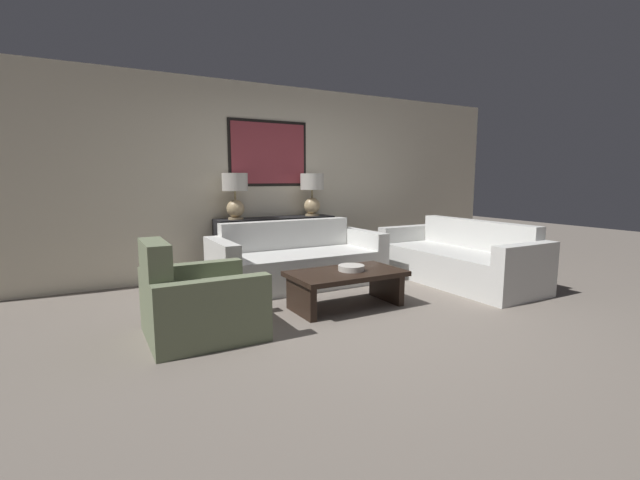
{
  "coord_description": "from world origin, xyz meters",
  "views": [
    {
      "loc": [
        -2.36,
        -3.32,
        1.35
      ],
      "look_at": [
        0.0,
        0.92,
        0.65
      ],
      "focal_mm": 24.0,
      "sensor_mm": 36.0,
      "label": 1
    }
  ],
  "objects_px": {
    "console_table": "(276,246)",
    "armchair_near_back_wall": "(198,304)",
    "table_lamp_left": "(235,192)",
    "couch_by_side": "(459,261)",
    "coffee_table": "(346,281)",
    "table_lamp_right": "(312,190)",
    "decorative_bowl": "(351,268)",
    "couch_by_back_wall": "(297,263)"
  },
  "relations": [
    {
      "from": "armchair_near_back_wall",
      "to": "table_lamp_left",
      "type": "bearing_deg",
      "value": 62.94
    },
    {
      "from": "couch_by_side",
      "to": "table_lamp_right",
      "type": "bearing_deg",
      "value": 129.85
    },
    {
      "from": "table_lamp_left",
      "to": "armchair_near_back_wall",
      "type": "bearing_deg",
      "value": -117.06
    },
    {
      "from": "console_table",
      "to": "table_lamp_right",
      "type": "xyz_separation_m",
      "value": [
        0.58,
        -0.0,
        0.77
      ]
    },
    {
      "from": "table_lamp_left",
      "to": "decorative_bowl",
      "type": "height_order",
      "value": "table_lamp_left"
    },
    {
      "from": "armchair_near_back_wall",
      "to": "coffee_table",
      "type": "bearing_deg",
      "value": 2.9
    },
    {
      "from": "console_table",
      "to": "decorative_bowl",
      "type": "height_order",
      "value": "console_table"
    },
    {
      "from": "console_table",
      "to": "armchair_near_back_wall",
      "type": "height_order",
      "value": "armchair_near_back_wall"
    },
    {
      "from": "table_lamp_right",
      "to": "armchair_near_back_wall",
      "type": "relative_size",
      "value": 0.66
    },
    {
      "from": "console_table",
      "to": "couch_by_back_wall",
      "type": "distance_m",
      "value": 0.69
    },
    {
      "from": "table_lamp_right",
      "to": "armchair_near_back_wall",
      "type": "xyz_separation_m",
      "value": [
        -2.12,
        -1.89,
        -0.9
      ]
    },
    {
      "from": "couch_by_side",
      "to": "coffee_table",
      "type": "distance_m",
      "value": 1.91
    },
    {
      "from": "console_table",
      "to": "decorative_bowl",
      "type": "distance_m",
      "value": 1.82
    },
    {
      "from": "coffee_table",
      "to": "console_table",
      "type": "bearing_deg",
      "value": 90.39
    },
    {
      "from": "console_table",
      "to": "table_lamp_left",
      "type": "relative_size",
      "value": 2.77
    },
    {
      "from": "table_lamp_left",
      "to": "couch_by_side",
      "type": "bearing_deg",
      "value": -32.65
    },
    {
      "from": "table_lamp_left",
      "to": "coffee_table",
      "type": "xyz_separation_m",
      "value": [
        0.59,
        -1.81,
        -0.89
      ]
    },
    {
      "from": "table_lamp_right",
      "to": "couch_by_side",
      "type": "relative_size",
      "value": 0.28
    },
    {
      "from": "console_table",
      "to": "table_lamp_right",
      "type": "bearing_deg",
      "value": -0.0
    },
    {
      "from": "coffee_table",
      "to": "decorative_bowl",
      "type": "distance_m",
      "value": 0.14
    },
    {
      "from": "armchair_near_back_wall",
      "to": "decorative_bowl",
      "type": "bearing_deg",
      "value": 2.78
    },
    {
      "from": "console_table",
      "to": "armchair_near_back_wall",
      "type": "relative_size",
      "value": 1.83
    },
    {
      "from": "console_table",
      "to": "coffee_table",
      "type": "height_order",
      "value": "console_table"
    },
    {
      "from": "coffee_table",
      "to": "armchair_near_back_wall",
      "type": "height_order",
      "value": "armchair_near_back_wall"
    },
    {
      "from": "table_lamp_left",
      "to": "armchair_near_back_wall",
      "type": "xyz_separation_m",
      "value": [
        -0.97,
        -1.89,
        -0.9
      ]
    },
    {
      "from": "table_lamp_left",
      "to": "decorative_bowl",
      "type": "bearing_deg",
      "value": -70.18
    },
    {
      "from": "coffee_table",
      "to": "armchair_near_back_wall",
      "type": "xyz_separation_m",
      "value": [
        -1.56,
        -0.08,
        -0.01
      ]
    },
    {
      "from": "table_lamp_right",
      "to": "coffee_table",
      "type": "distance_m",
      "value": 2.1
    },
    {
      "from": "table_lamp_left",
      "to": "table_lamp_right",
      "type": "height_order",
      "value": "same"
    },
    {
      "from": "decorative_bowl",
      "to": "couch_by_side",
      "type": "bearing_deg",
      "value": 7.02
    },
    {
      "from": "couch_by_back_wall",
      "to": "decorative_bowl",
      "type": "distance_m",
      "value": 1.15
    },
    {
      "from": "couch_by_side",
      "to": "console_table",
      "type": "bearing_deg",
      "value": 140.14
    },
    {
      "from": "couch_by_back_wall",
      "to": "coffee_table",
      "type": "xyz_separation_m",
      "value": [
        0.01,
        -1.14,
        0.01
      ]
    },
    {
      "from": "console_table",
      "to": "coffee_table",
      "type": "distance_m",
      "value": 1.82
    },
    {
      "from": "table_lamp_left",
      "to": "decorative_bowl",
      "type": "distance_m",
      "value": 2.07
    },
    {
      "from": "couch_by_side",
      "to": "armchair_near_back_wall",
      "type": "relative_size",
      "value": 2.34
    },
    {
      "from": "console_table",
      "to": "couch_by_back_wall",
      "type": "xyz_separation_m",
      "value": [
        0.0,
        -0.68,
        -0.12
      ]
    },
    {
      "from": "table_lamp_left",
      "to": "table_lamp_right",
      "type": "xyz_separation_m",
      "value": [
        1.15,
        0.0,
        0.0
      ]
    },
    {
      "from": "console_table",
      "to": "table_lamp_left",
      "type": "height_order",
      "value": "table_lamp_left"
    },
    {
      "from": "decorative_bowl",
      "to": "armchair_near_back_wall",
      "type": "relative_size",
      "value": 0.3
    },
    {
      "from": "table_lamp_left",
      "to": "couch_by_back_wall",
      "type": "relative_size",
      "value": 0.28
    },
    {
      "from": "couch_by_side",
      "to": "decorative_bowl",
      "type": "distance_m",
      "value": 1.85
    }
  ]
}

